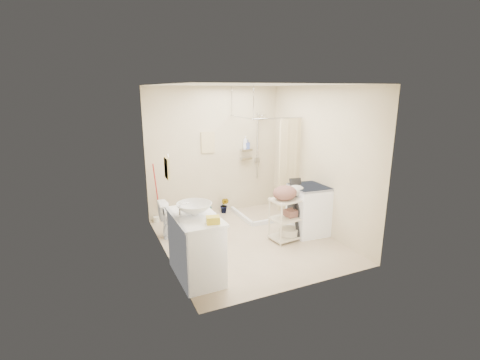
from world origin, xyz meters
The scene contains 23 objects.
floor centered at (0.00, 0.00, 0.00)m, with size 3.20×3.20×0.00m, color #C1AF91.
ceiling centered at (0.00, 0.00, 2.60)m, with size 2.80×3.20×0.04m, color silver.
wall_back centered at (0.00, 1.60, 1.30)m, with size 2.80×0.04×2.60m, color beige.
wall_front centered at (0.00, -1.60, 1.30)m, with size 2.80×0.04×2.60m, color beige.
wall_left centered at (-1.40, 0.00, 1.30)m, with size 0.04×3.20×2.60m, color beige.
wall_right centered at (1.40, 0.00, 1.30)m, with size 0.04×3.20×2.60m, color beige.
vanity centered at (-1.16, -0.75, 0.45)m, with size 0.57×1.02×0.90m, color white.
sink centered at (-1.16, -0.74, 0.98)m, with size 0.48×0.48×0.16m, color silver.
counter_basket centered at (-1.03, -1.13, 0.95)m, with size 0.17×0.13×0.09m, color gold.
floor_basket centered at (-0.92, -0.96, 0.06)m, with size 0.24×0.19×0.13m, color #F1CF4C.
toilet centered at (-1.04, 0.70, 0.33)m, with size 0.37×0.65×0.66m, color silver.
mop centered at (-1.28, 1.51, 0.60)m, with size 0.11×0.11×1.19m, color #B02321, non-canonical shape.
potted_plant_a centered at (-0.24, 1.37, 0.16)m, with size 0.16×0.11×0.31m, color brown.
potted_plant_b centered at (0.14, 1.45, 0.17)m, with size 0.19×0.15×0.34m, color brown.
hanging_towel centered at (-0.15, 1.58, 1.50)m, with size 0.28×0.03×0.42m, color beige.
towel_ring centered at (-1.38, -0.20, 1.47)m, with size 0.04×0.22×0.34m, color #DCC77B, non-canonical shape.
tp_holder centered at (-1.36, 0.05, 0.72)m, with size 0.08×0.12×0.14m, color white, non-canonical shape.
shower centered at (0.85, 1.05, 1.05)m, with size 1.10×1.10×2.10m, color silver, non-canonical shape.
shampoo_bottle_a centered at (0.66, 1.54, 1.45)m, with size 0.10×0.10×0.27m, color silver.
shampoo_bottle_b centered at (0.70, 1.52, 1.42)m, with size 0.09×0.09×0.19m, color #3D4F97.
washing_machine centered at (1.14, -0.13, 0.44)m, with size 0.60×0.62×0.89m, color white.
laundry_rack centered at (0.68, -0.21, 0.45)m, with size 0.65×0.38×0.89m, color beige, non-canonical shape.
ironing_board centered at (0.91, -0.14, 0.53)m, with size 0.30×0.09×1.06m, color black, non-canonical shape.
Camera 1 is at (-2.40, -4.99, 2.54)m, focal length 26.00 mm.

